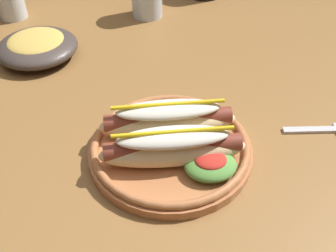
% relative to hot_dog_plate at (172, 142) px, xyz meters
% --- Properties ---
extents(dining_table, '(1.21, 1.02, 0.74)m').
position_rel_hot_dog_plate_xyz_m(dining_table, '(0.02, 0.23, -0.12)').
color(dining_table, olive).
rests_on(dining_table, ground_plane).
extents(hot_dog_plate, '(0.24, 0.24, 0.08)m').
position_rel_hot_dog_plate_xyz_m(hot_dog_plate, '(0.00, 0.00, 0.00)').
color(hot_dog_plate, '#B77042').
rests_on(hot_dog_plate, dining_table).
extents(fork, '(0.12, 0.03, 0.00)m').
position_rel_hot_dog_plate_xyz_m(fork, '(0.26, 0.02, -0.02)').
color(fork, silver).
rests_on(fork, dining_table).
extents(side_bowl, '(0.16, 0.16, 0.05)m').
position_rel_hot_dog_plate_xyz_m(side_bowl, '(-0.23, 0.31, -0.00)').
color(side_bowl, '#423833').
rests_on(side_bowl, dining_table).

